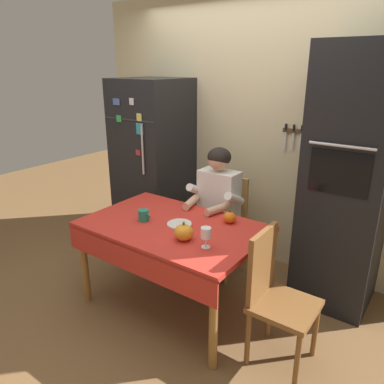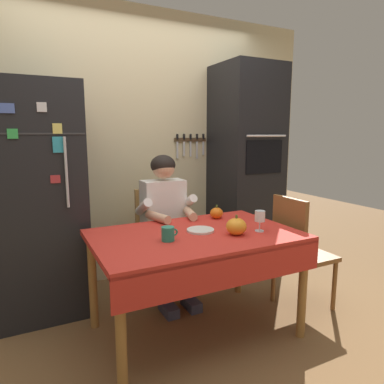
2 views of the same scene
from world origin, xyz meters
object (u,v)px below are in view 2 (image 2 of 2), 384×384
at_px(coffee_mug, 168,234).
at_px(pumpkin_medium, 236,226).
at_px(seated_person, 166,215).
at_px(chair_behind_person, 159,235).
at_px(chair_right_side, 298,248).
at_px(dining_table, 197,246).
at_px(refrigerator, 37,201).
at_px(wall_oven, 245,170).
at_px(serving_tray, 200,230).
at_px(wine_glass, 260,217).
at_px(pumpkin_large, 217,213).

bearing_deg(coffee_mug, pumpkin_medium, -10.17).
xyz_separation_m(seated_person, pumpkin_medium, (0.21, -0.74, 0.06)).
height_order(chair_behind_person, seated_person, seated_person).
bearing_deg(chair_right_side, dining_table, 177.85).
xyz_separation_m(chair_behind_person, pumpkin_medium, (0.21, -0.93, 0.29)).
height_order(refrigerator, coffee_mug, refrigerator).
distance_m(refrigerator, chair_right_side, 2.10).
xyz_separation_m(wall_oven, seated_person, (-1.03, -0.32, -0.31)).
relative_size(dining_table, serving_tray, 7.21).
relative_size(dining_table, chair_behind_person, 1.51).
distance_m(coffee_mug, wine_glass, 0.67).
xyz_separation_m(chair_behind_person, seated_person, (0.00, -0.19, 0.23)).
xyz_separation_m(coffee_mug, serving_tray, (0.29, 0.10, -0.04)).
bearing_deg(wine_glass, coffee_mug, 172.34).
distance_m(wall_oven, seated_person, 1.12).
xyz_separation_m(chair_behind_person, serving_tray, (0.03, -0.75, 0.24)).
relative_size(chair_behind_person, wine_glass, 6.27).
relative_size(chair_behind_person, serving_tray, 4.79).
distance_m(coffee_mug, serving_tray, 0.31).
bearing_deg(wall_oven, seated_person, -162.74).
bearing_deg(refrigerator, pumpkin_large, -23.63).
bearing_deg(wall_oven, serving_tray, -138.59).
height_order(refrigerator, pumpkin_large, refrigerator).
bearing_deg(wine_glass, seated_person, 118.28).
relative_size(seated_person, serving_tray, 6.41).
xyz_separation_m(dining_table, coffee_mug, (-0.23, -0.05, 0.13)).
bearing_deg(pumpkin_medium, pumpkin_large, 75.95).
bearing_deg(dining_table, seated_person, 87.76).
distance_m(chair_behind_person, chair_right_side, 1.21).
distance_m(dining_table, chair_right_side, 0.91).
distance_m(dining_table, chair_behind_person, 0.81).
xyz_separation_m(refrigerator, coffee_mug, (0.72, -0.94, -0.11)).
xyz_separation_m(wall_oven, wine_glass, (-0.62, -1.07, -0.21)).
relative_size(chair_right_side, coffee_mug, 8.30).
relative_size(chair_right_side, serving_tray, 4.79).
distance_m(wall_oven, chair_right_side, 1.11).
xyz_separation_m(wine_glass, pumpkin_medium, (-0.19, 0.01, -0.05)).
height_order(refrigerator, dining_table, refrigerator).
distance_m(wall_oven, coffee_mug, 1.63).
xyz_separation_m(chair_right_side, pumpkin_large, (-0.56, 0.35, 0.27)).
height_order(dining_table, coffee_mug, coffee_mug).
distance_m(wall_oven, wine_glass, 1.25).
bearing_deg(wine_glass, pumpkin_large, 99.82).
bearing_deg(serving_tray, pumpkin_medium, -45.29).
bearing_deg(pumpkin_large, wine_glass, -80.18).
xyz_separation_m(coffee_mug, wine_glass, (0.66, -0.09, 0.06)).
bearing_deg(pumpkin_medium, chair_right_side, 8.82).
xyz_separation_m(pumpkin_large, pumpkin_medium, (-0.11, -0.45, 0.01)).
relative_size(wall_oven, chair_behind_person, 2.26).
bearing_deg(coffee_mug, chair_behind_person, 73.10).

